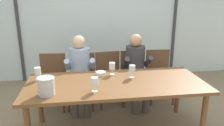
{
  "coord_description": "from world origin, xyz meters",
  "views": [
    {
      "loc": [
        -0.43,
        -2.64,
        1.8
      ],
      "look_at": [
        0.0,
        0.35,
        0.87
      ],
      "focal_mm": 35.65,
      "sensor_mm": 36.0,
      "label": 1
    }
  ],
  "objects_px": {
    "wine_glass_by_right_taster": "(132,69)",
    "chair_near_window_right": "(159,71)",
    "ice_bucket_primary": "(46,86)",
    "chair_right_of_center": "(133,73)",
    "person_charcoal_jacket": "(136,66)",
    "wine_glass_near_bucket": "(38,72)",
    "wine_glass_by_left_taster": "(112,66)",
    "person_pale_blue_shirt": "(80,68)",
    "chair_center": "(109,74)",
    "dining_table": "(116,87)",
    "wine_glass_center_pour": "(95,82)",
    "tasting_bowl": "(101,73)",
    "chair_near_curtain": "(53,77)",
    "chair_left_of_center": "(82,76)"
  },
  "relations": [
    {
      "from": "wine_glass_by_right_taster",
      "to": "chair_near_window_right",
      "type": "bearing_deg",
      "value": 49.45
    },
    {
      "from": "wine_glass_by_right_taster",
      "to": "ice_bucket_primary",
      "type": "bearing_deg",
      "value": -159.43
    },
    {
      "from": "chair_right_of_center",
      "to": "wine_glass_by_right_taster",
      "type": "distance_m",
      "value": 0.86
    },
    {
      "from": "person_charcoal_jacket",
      "to": "wine_glass_near_bucket",
      "type": "relative_size",
      "value": 6.88
    },
    {
      "from": "ice_bucket_primary",
      "to": "wine_glass_by_left_taster",
      "type": "relative_size",
      "value": 1.2
    },
    {
      "from": "person_pale_blue_shirt",
      "to": "wine_glass_near_bucket",
      "type": "distance_m",
      "value": 0.79
    },
    {
      "from": "chair_center",
      "to": "person_charcoal_jacket",
      "type": "xyz_separation_m",
      "value": [
        0.43,
        -0.15,
        0.17
      ]
    },
    {
      "from": "chair_center",
      "to": "wine_glass_by_left_taster",
      "type": "relative_size",
      "value": 5.05
    },
    {
      "from": "ice_bucket_primary",
      "to": "wine_glass_near_bucket",
      "type": "height_order",
      "value": "ice_bucket_primary"
    },
    {
      "from": "dining_table",
      "to": "wine_glass_center_pour",
      "type": "distance_m",
      "value": 0.43
    },
    {
      "from": "ice_bucket_primary",
      "to": "wine_glass_by_right_taster",
      "type": "xyz_separation_m",
      "value": [
        1.07,
        0.4,
        0.01
      ]
    },
    {
      "from": "ice_bucket_primary",
      "to": "chair_center",
      "type": "bearing_deg",
      "value": 54.05
    },
    {
      "from": "tasting_bowl",
      "to": "wine_glass_by_right_taster",
      "type": "xyz_separation_m",
      "value": [
        0.41,
        -0.15,
        0.09
      ]
    },
    {
      "from": "person_pale_blue_shirt",
      "to": "wine_glass_by_right_taster",
      "type": "bearing_deg",
      "value": -41.46
    },
    {
      "from": "person_pale_blue_shirt",
      "to": "ice_bucket_primary",
      "type": "distance_m",
      "value": 1.1
    },
    {
      "from": "tasting_bowl",
      "to": "wine_glass_by_left_taster",
      "type": "relative_size",
      "value": 0.8
    },
    {
      "from": "person_pale_blue_shirt",
      "to": "tasting_bowl",
      "type": "height_order",
      "value": "person_pale_blue_shirt"
    },
    {
      "from": "chair_near_curtain",
      "to": "person_charcoal_jacket",
      "type": "bearing_deg",
      "value": -2.58
    },
    {
      "from": "dining_table",
      "to": "ice_bucket_primary",
      "type": "bearing_deg",
      "value": -161.91
    },
    {
      "from": "wine_glass_near_bucket",
      "to": "wine_glass_center_pour",
      "type": "distance_m",
      "value": 0.85
    },
    {
      "from": "dining_table",
      "to": "chair_near_window_right",
      "type": "distance_m",
      "value": 1.3
    },
    {
      "from": "dining_table",
      "to": "chair_near_curtain",
      "type": "height_order",
      "value": "chair_near_curtain"
    },
    {
      "from": "tasting_bowl",
      "to": "wine_glass_near_bucket",
      "type": "bearing_deg",
      "value": -174.98
    },
    {
      "from": "chair_right_of_center",
      "to": "wine_glass_by_right_taster",
      "type": "relative_size",
      "value": 5.05
    },
    {
      "from": "tasting_bowl",
      "to": "chair_near_window_right",
      "type": "bearing_deg",
      "value": 30.23
    },
    {
      "from": "chair_left_of_center",
      "to": "chair_right_of_center",
      "type": "distance_m",
      "value": 0.87
    },
    {
      "from": "chair_left_of_center",
      "to": "chair_center",
      "type": "height_order",
      "value": "same"
    },
    {
      "from": "chair_center",
      "to": "wine_glass_by_right_taster",
      "type": "height_order",
      "value": "wine_glass_by_right_taster"
    },
    {
      "from": "chair_near_window_right",
      "to": "chair_left_of_center",
      "type": "bearing_deg",
      "value": -176.3
    },
    {
      "from": "person_pale_blue_shirt",
      "to": "wine_glass_by_right_taster",
      "type": "xyz_separation_m",
      "value": [
        0.7,
        -0.62,
        0.16
      ]
    },
    {
      "from": "chair_center",
      "to": "wine_glass_by_right_taster",
      "type": "relative_size",
      "value": 5.05
    },
    {
      "from": "chair_left_of_center",
      "to": "person_charcoal_jacket",
      "type": "height_order",
      "value": "person_charcoal_jacket"
    },
    {
      "from": "dining_table",
      "to": "person_pale_blue_shirt",
      "type": "xyz_separation_m",
      "value": [
        -0.46,
        0.76,
        0.03
      ]
    },
    {
      "from": "chair_near_window_right",
      "to": "ice_bucket_primary",
      "type": "distance_m",
      "value": 2.13
    },
    {
      "from": "chair_center",
      "to": "chair_near_curtain",
      "type": "bearing_deg",
      "value": 174.72
    },
    {
      "from": "chair_near_curtain",
      "to": "person_pale_blue_shirt",
      "type": "relative_size",
      "value": 0.73
    },
    {
      "from": "chair_center",
      "to": "wine_glass_by_right_taster",
      "type": "distance_m",
      "value": 0.87
    },
    {
      "from": "person_pale_blue_shirt",
      "to": "tasting_bowl",
      "type": "relative_size",
      "value": 8.56
    },
    {
      "from": "tasting_bowl",
      "to": "wine_glass_by_left_taster",
      "type": "bearing_deg",
      "value": 2.6
    },
    {
      "from": "chair_center",
      "to": "wine_glass_near_bucket",
      "type": "height_order",
      "value": "wine_glass_near_bucket"
    },
    {
      "from": "dining_table",
      "to": "chair_left_of_center",
      "type": "xyz_separation_m",
      "value": [
        -0.43,
        0.88,
        -0.15
      ]
    },
    {
      "from": "chair_left_of_center",
      "to": "chair_center",
      "type": "xyz_separation_m",
      "value": [
        0.46,
        0.03,
        0.0
      ]
    },
    {
      "from": "wine_glass_near_bucket",
      "to": "chair_right_of_center",
      "type": "bearing_deg",
      "value": 25.69
    },
    {
      "from": "chair_center",
      "to": "wine_glass_center_pour",
      "type": "height_order",
      "value": "wine_glass_center_pour"
    },
    {
      "from": "chair_near_curtain",
      "to": "chair_right_of_center",
      "type": "xyz_separation_m",
      "value": [
        1.35,
        -0.0,
        0.0
      ]
    },
    {
      "from": "chair_left_of_center",
      "to": "tasting_bowl",
      "type": "bearing_deg",
      "value": -59.03
    },
    {
      "from": "wine_glass_by_left_taster",
      "to": "wine_glass_center_pour",
      "type": "xyz_separation_m",
      "value": [
        -0.28,
        -0.54,
        -0.0
      ]
    },
    {
      "from": "person_pale_blue_shirt",
      "to": "tasting_bowl",
      "type": "bearing_deg",
      "value": -58.45
    },
    {
      "from": "dining_table",
      "to": "chair_left_of_center",
      "type": "bearing_deg",
      "value": 116.04
    },
    {
      "from": "chair_near_window_right",
      "to": "person_charcoal_jacket",
      "type": "bearing_deg",
      "value": -158.62
    }
  ]
}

